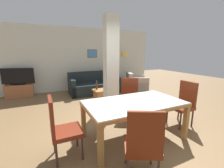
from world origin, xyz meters
name	(u,v)px	position (x,y,z in m)	size (l,w,h in m)	color
ground_plane	(133,137)	(0.00, 0.00, 0.00)	(18.00, 18.00, 0.00)	brown
back_wall	(79,59)	(0.00, 4.45, 1.35)	(7.20, 0.09, 2.70)	silver
divider_pillar	(111,63)	(0.35, 1.80, 1.35)	(0.40, 0.30, 2.70)	silver
dining_table	(134,108)	(0.00, 0.00, 0.61)	(1.85, 1.04, 0.75)	#A2723D
dining_chair_head_left	(61,126)	(-1.35, 0.00, 0.54)	(0.46, 0.46, 1.01)	maroon
dining_chair_near_left	(143,142)	(-0.45, -0.89, 0.54)	(0.62, 0.62, 1.01)	#63220E
dining_chair_head_right	(183,102)	(1.35, 0.00, 0.54)	(0.46, 0.46, 1.01)	maroon
dining_chair_far_right	(130,97)	(0.46, 0.88, 0.54)	(0.62, 0.62, 1.01)	maroon
sofa	(96,86)	(0.45, 3.55, 0.29)	(2.13, 0.90, 0.87)	black
armchair	(136,84)	(2.22, 3.18, 0.28)	(1.10, 1.10, 0.78)	#9F9183
coffee_table	(104,94)	(0.38, 2.46, 0.20)	(0.73, 0.49, 0.39)	#A06633
bottle	(97,86)	(0.16, 2.58, 0.50)	(0.07, 0.07, 0.30)	#4C2D14
tv_stand	(20,91)	(-2.35, 4.17, 0.24)	(0.92, 0.40, 0.48)	#AA613B
tv_screen	(18,77)	(-2.35, 4.17, 0.78)	(1.10, 0.34, 0.62)	black
floor_lamp	(125,57)	(2.02, 3.88, 1.43)	(0.36, 0.36, 1.69)	#B7B7BC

